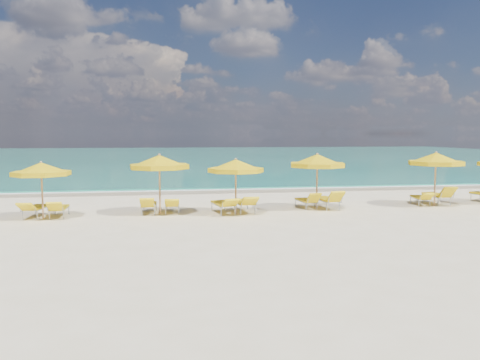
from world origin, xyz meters
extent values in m
plane|color=beige|center=(0.00, 0.00, 0.00)|extent=(120.00, 120.00, 0.00)
cube|color=#167B64|center=(0.00, 48.00, 0.00)|extent=(120.00, 80.00, 0.30)
cube|color=tan|center=(0.00, 7.40, 0.00)|extent=(120.00, 2.60, 0.01)
cube|color=white|center=(0.00, 8.20, 0.00)|extent=(120.00, 1.20, 0.03)
cube|color=white|center=(-6.00, 17.00, 0.00)|extent=(14.00, 0.36, 0.05)
cube|color=white|center=(8.00, 24.00, 0.00)|extent=(18.00, 0.30, 0.05)
cylinder|color=tan|center=(-7.89, -0.27, 1.06)|extent=(0.07, 0.07, 2.12)
cone|color=yellow|center=(-7.89, -0.27, 1.95)|extent=(2.86, 2.86, 0.42)
cylinder|color=yellow|center=(-7.89, -0.27, 1.74)|extent=(2.88, 2.88, 0.17)
sphere|color=tan|center=(-7.89, -0.27, 2.17)|extent=(0.09, 0.09, 0.09)
cylinder|color=tan|center=(-3.49, 0.09, 1.18)|extent=(0.07, 0.07, 2.35)
cone|color=yellow|center=(-3.49, 0.09, 2.16)|extent=(2.93, 2.93, 0.47)
cylinder|color=yellow|center=(-3.49, 0.09, 1.93)|extent=(2.95, 2.95, 0.19)
sphere|color=tan|center=(-3.49, 0.09, 2.40)|extent=(0.10, 0.10, 0.10)
cylinder|color=tan|center=(-0.47, -0.42, 1.09)|extent=(0.07, 0.07, 2.18)
cone|color=yellow|center=(-0.47, -0.42, 2.01)|extent=(2.38, 2.38, 0.44)
cylinder|color=yellow|center=(-0.47, -0.42, 1.79)|extent=(2.40, 2.40, 0.17)
sphere|color=tan|center=(-0.47, -0.42, 2.23)|extent=(0.10, 0.10, 0.10)
cylinder|color=tan|center=(3.14, 0.28, 1.16)|extent=(0.07, 0.07, 2.33)
cone|color=yellow|center=(3.14, 0.28, 2.14)|extent=(2.70, 2.70, 0.47)
cylinder|color=yellow|center=(3.14, 0.28, 1.92)|extent=(2.72, 2.72, 0.19)
sphere|color=tan|center=(3.14, 0.28, 2.38)|extent=(0.10, 0.10, 0.10)
cylinder|color=tan|center=(8.68, 0.39, 1.18)|extent=(0.07, 0.07, 2.36)
cone|color=yellow|center=(8.68, 0.39, 2.17)|extent=(2.46, 2.46, 0.47)
cylinder|color=yellow|center=(8.68, 0.39, 1.94)|extent=(2.48, 2.48, 0.19)
sphere|color=tan|center=(8.68, 0.39, 2.41)|extent=(0.10, 0.10, 0.10)
cube|color=yellow|center=(-8.27, 0.29, 0.37)|extent=(0.74, 1.36, 0.08)
cube|color=yellow|center=(-8.39, -0.61, 0.53)|extent=(0.65, 0.64, 0.38)
cube|color=yellow|center=(-7.38, 0.13, 0.36)|extent=(0.60, 1.26, 0.08)
cube|color=yellow|center=(-7.35, -0.72, 0.54)|extent=(0.57, 0.53, 0.41)
cube|color=yellow|center=(-3.94, 0.50, 0.36)|extent=(0.61, 1.27, 0.08)
cube|color=yellow|center=(-3.97, -0.34, 0.55)|extent=(0.57, 0.52, 0.43)
cube|color=yellow|center=(-3.00, 0.53, 0.36)|extent=(0.58, 1.26, 0.08)
cube|color=yellow|center=(-3.01, -0.34, 0.52)|extent=(0.57, 0.55, 0.38)
cube|color=yellow|center=(-0.95, 0.01, 0.40)|extent=(0.88, 1.49, 0.09)
cube|color=yellow|center=(-0.76, -0.96, 0.56)|extent=(0.73, 0.73, 0.39)
cube|color=yellow|center=(-0.03, 0.21, 0.41)|extent=(0.72, 1.46, 0.09)
cube|color=yellow|center=(0.03, -0.78, 0.58)|extent=(0.67, 0.66, 0.42)
cube|color=yellow|center=(2.78, 0.69, 0.35)|extent=(0.69, 1.27, 0.07)
cube|color=yellow|center=(2.89, -0.10, 0.56)|extent=(0.59, 0.52, 0.46)
cube|color=yellow|center=(3.65, 0.54, 0.41)|extent=(0.76, 1.46, 0.09)
cube|color=yellow|center=(3.75, -0.40, 0.63)|extent=(0.68, 0.60, 0.51)
cube|color=yellow|center=(8.25, 0.86, 0.34)|extent=(0.72, 1.25, 0.07)
cube|color=yellow|center=(8.11, 0.05, 0.49)|extent=(0.60, 0.59, 0.35)
cube|color=yellow|center=(9.17, 1.08, 0.41)|extent=(0.65, 1.44, 0.09)
cube|color=yellow|center=(9.16, 0.13, 0.65)|extent=(0.64, 0.54, 0.54)
camera|label=1|loc=(-3.17, -18.84, 3.24)|focal=35.00mm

